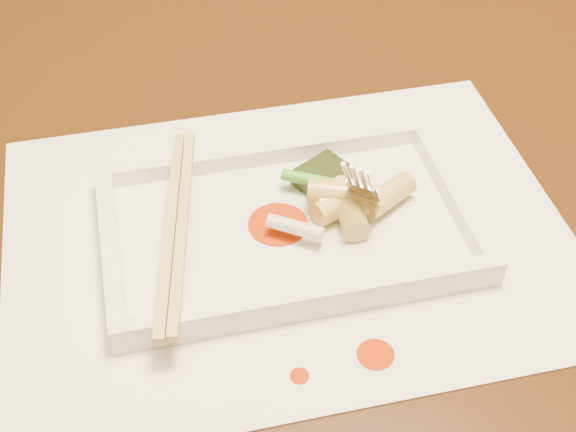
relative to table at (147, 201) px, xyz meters
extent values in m
cube|color=black|center=(0.00, 0.00, 0.08)|extent=(1.40, 0.90, 0.04)
cylinder|color=black|center=(0.62, 0.37, -0.29)|extent=(0.07, 0.07, 0.71)
cube|color=white|center=(0.10, -0.17, 0.10)|extent=(0.40, 0.30, 0.00)
cylinder|color=#C03305|center=(0.13, -0.28, 0.10)|extent=(0.02, 0.02, 0.00)
cylinder|color=#C03305|center=(0.08, -0.29, 0.10)|extent=(0.01, 0.01, 0.00)
cube|color=white|center=(0.10, -0.17, 0.11)|extent=(0.26, 0.16, 0.01)
cube|color=white|center=(0.10, -0.09, 0.12)|extent=(0.26, 0.01, 0.01)
cube|color=white|center=(0.10, -0.24, 0.12)|extent=(0.26, 0.01, 0.01)
cube|color=white|center=(-0.03, -0.17, 0.12)|extent=(0.01, 0.14, 0.01)
cube|color=white|center=(0.22, -0.17, 0.12)|extent=(0.01, 0.14, 0.01)
cube|color=black|center=(0.13, -0.13, 0.12)|extent=(0.05, 0.04, 0.01)
cylinder|color=#EAEACC|center=(0.10, -0.18, 0.12)|extent=(0.04, 0.03, 0.01)
cylinder|color=green|center=(0.14, -0.15, 0.12)|extent=(0.08, 0.05, 0.01)
cube|color=tan|center=(0.01, -0.17, 0.13)|extent=(0.04, 0.19, 0.01)
cube|color=tan|center=(0.02, -0.17, 0.13)|extent=(0.04, 0.19, 0.01)
cylinder|color=#C03305|center=(0.09, -0.17, 0.11)|extent=(0.04, 0.04, 0.00)
cylinder|color=#DACD66|center=(0.14, -0.17, 0.12)|extent=(0.04, 0.02, 0.02)
cylinder|color=#DACD66|center=(0.17, -0.16, 0.12)|extent=(0.05, 0.04, 0.02)
cylinder|color=#DACD66|center=(0.14, -0.16, 0.13)|extent=(0.05, 0.03, 0.02)
cylinder|color=#DACD66|center=(0.14, -0.17, 0.12)|extent=(0.02, 0.05, 0.02)
cylinder|color=#DACD66|center=(0.14, -0.16, 0.12)|extent=(0.05, 0.03, 0.02)
camera|label=1|loc=(0.01, -0.56, 0.51)|focal=50.00mm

